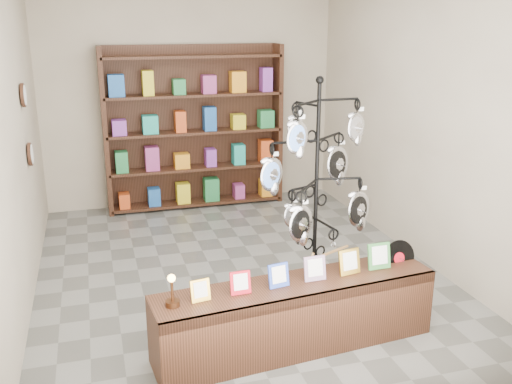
% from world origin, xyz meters
% --- Properties ---
extents(ground, '(5.00, 5.00, 0.00)m').
position_xyz_m(ground, '(0.00, 0.00, 0.00)').
color(ground, slate).
rests_on(ground, ground).
extents(room_envelope, '(5.00, 5.00, 5.00)m').
position_xyz_m(room_envelope, '(0.00, 0.00, 1.85)').
color(room_envelope, '#BEB399').
rests_on(room_envelope, ground).
extents(display_tree, '(1.11, 1.11, 2.08)m').
position_xyz_m(display_tree, '(0.47, -0.93, 1.20)').
color(display_tree, black).
rests_on(display_tree, ground).
extents(front_shelf, '(2.31, 0.68, 0.81)m').
position_xyz_m(front_shelf, '(0.09, -1.52, 0.28)').
color(front_shelf, black).
rests_on(front_shelf, ground).
extents(back_shelving, '(2.42, 0.36, 2.20)m').
position_xyz_m(back_shelving, '(0.00, 2.30, 1.03)').
color(back_shelving, black).
rests_on(back_shelving, ground).
extents(wall_clocks, '(0.03, 0.24, 0.84)m').
position_xyz_m(wall_clocks, '(-1.97, 0.80, 1.50)').
color(wall_clocks, black).
rests_on(wall_clocks, ground).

